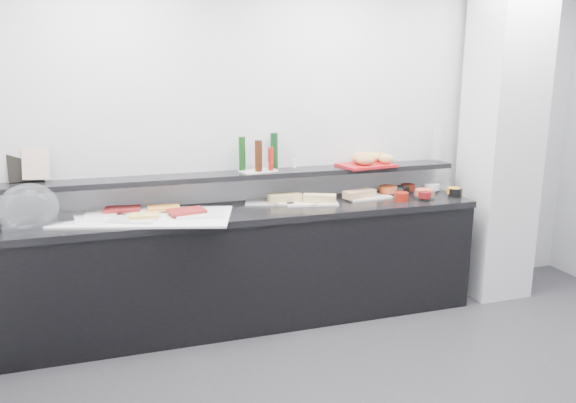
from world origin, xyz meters
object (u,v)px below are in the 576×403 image
object	(u,v)px
sandwich_plate_mid	(312,203)
condiment_tray	(258,171)
framed_print	(25,163)
carafe	(436,144)
bread_tray	(366,165)
cloche_base	(39,221)

from	to	relation	value
sandwich_plate_mid	condiment_tray	xyz separation A→B (m)	(-0.38, 0.17, 0.25)
framed_print	condiment_tray	size ratio (longest dim) A/B	0.97
condiment_tray	carafe	distance (m)	1.59
condiment_tray	bread_tray	xyz separation A→B (m)	(0.91, -0.04, 0.00)
cloche_base	condiment_tray	bearing A→B (deg)	-0.48
bread_tray	carafe	size ratio (longest dim) A/B	1.43
framed_print	sandwich_plate_mid	bearing A→B (deg)	-12.63
condiment_tray	carafe	world-z (taller)	carafe
carafe	framed_print	bearing A→B (deg)	177.97
cloche_base	sandwich_plate_mid	world-z (taller)	cloche_base
cloche_base	sandwich_plate_mid	bearing A→B (deg)	-6.64
cloche_base	bread_tray	distance (m)	2.50
cloche_base	sandwich_plate_mid	xyz separation A→B (m)	(1.97, -0.02, -0.01)
cloche_base	carafe	bearing A→B (deg)	-3.08
cloche_base	bread_tray	xyz separation A→B (m)	(2.49, 0.11, 0.24)
sandwich_plate_mid	framed_print	xyz separation A→B (m)	(-2.05, 0.30, 0.37)
framed_print	carafe	xyz separation A→B (m)	(3.25, -0.11, 0.02)
cloche_base	framed_print	distance (m)	0.46
condiment_tray	bread_tray	world-z (taller)	bread_tray
cloche_base	condiment_tray	distance (m)	1.61
cloche_base	sandwich_plate_mid	size ratio (longest dim) A/B	1.10
bread_tray	carafe	distance (m)	0.70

